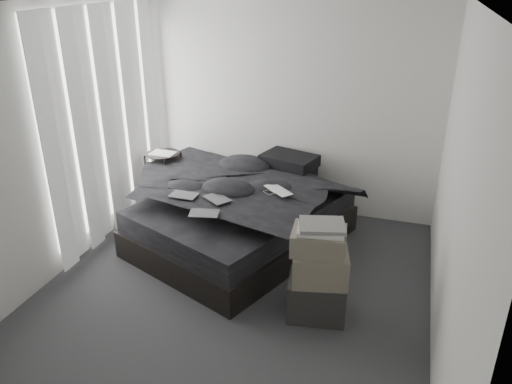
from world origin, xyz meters
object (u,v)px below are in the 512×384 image
(bed, at_px, (242,231))
(box_lower, at_px, (317,297))
(side_stand, at_px, (165,182))
(laptop, at_px, (274,185))

(bed, distance_m, box_lower, 1.46)
(bed, xyz_separation_m, side_stand, (-1.20, 0.50, 0.23))
(laptop, relative_size, side_stand, 0.46)
(laptop, relative_size, box_lower, 0.70)
(laptop, distance_m, box_lower, 1.28)
(box_lower, bearing_deg, side_stand, 146.14)
(bed, height_order, box_lower, box_lower)
(bed, relative_size, side_stand, 2.89)
(box_lower, bearing_deg, laptop, 126.03)
(side_stand, bearing_deg, laptop, -20.80)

